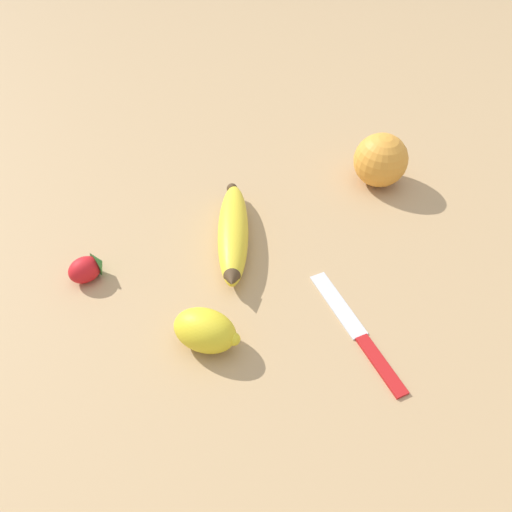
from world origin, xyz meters
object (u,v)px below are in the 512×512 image
Objects in this scene: banana at (233,233)px; strawberry at (87,269)px; lemon at (205,331)px; paring_knife at (359,333)px; orange at (381,160)px.

strawberry is (-0.01, 0.21, -0.00)m from banana.
paring_knife is at bearing -102.33° from lemon.
orange reaches higher than banana.
banana is at bearing 110.78° from paring_knife.
orange is at bearing -12.14° from strawberry.
orange reaches higher than strawberry.
lemon is 0.47× the size of paring_knife.
orange is 0.43× the size of paring_knife.
lemon is at bearing -70.91° from strawberry.
banana is 2.49× the size of orange.
strawberry is 0.29× the size of paring_knife.
strawberry is 0.61× the size of lemon.
strawberry is at bearing 100.18° from orange.
lemon reaches higher than strawberry.
strawberry is 0.37m from paring_knife.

